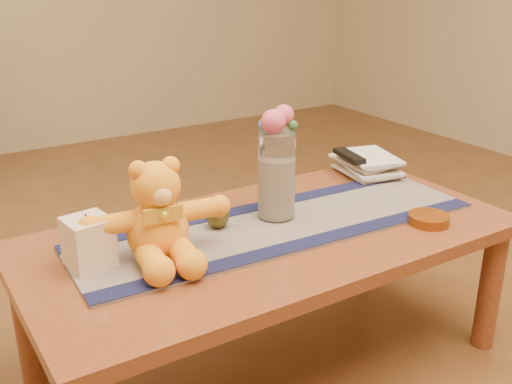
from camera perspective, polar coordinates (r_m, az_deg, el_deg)
floor at (r=1.96m, az=1.28°, el=-15.79°), size 5.50×5.50×0.00m
coffee_table_top at (r=1.73m, az=1.40°, el=-4.32°), size 1.40×0.70×0.04m
table_leg_fr at (r=2.06m, az=21.22°, el=-8.53°), size 0.07×0.07×0.41m
table_leg_bl at (r=1.88m, az=-20.84°, el=-11.56°), size 0.07×0.07×0.41m
table_leg_br at (r=2.40m, az=10.26°, el=-3.13°), size 0.07×0.07×0.41m
persian_runner at (r=1.75m, az=2.19°, el=-3.15°), size 1.21×0.40×0.01m
runner_border_near at (r=1.64m, az=4.87°, el=-4.77°), size 1.20×0.11×0.00m
runner_border_far at (r=1.87m, az=-0.16°, el=-1.44°), size 1.20×0.11×0.00m
teddy_bear at (r=1.54m, az=-9.36°, el=-1.79°), size 0.40×0.35×0.25m
pillar_candle at (r=1.55m, az=-15.53°, el=-4.57°), size 0.12×0.12×0.13m
candle_wick at (r=1.53m, az=-15.78°, el=-2.23°), size 0.00×0.00×0.01m
glass_vase at (r=1.76m, az=1.95°, el=1.59°), size 0.11×0.11×0.26m
potpourri_fill at (r=1.77m, az=1.93°, el=0.40°), size 0.09×0.09×0.18m
rose_left at (r=1.69m, az=1.65°, el=6.66°), size 0.07×0.07×0.07m
rose_right at (r=1.73m, az=2.62°, el=7.28°), size 0.06×0.06×0.06m
blue_flower_back at (r=1.75m, az=1.64°, el=6.88°), size 0.04×0.04×0.04m
blue_flower_side at (r=1.71m, az=0.80°, el=6.34°), size 0.04×0.04×0.04m
leaf_sprig at (r=1.72m, az=3.49°, el=6.30°), size 0.03×0.03×0.03m
bronze_ball at (r=1.72m, az=-3.65°, el=-2.32°), size 0.07×0.07×0.07m
book_bottom at (r=2.17m, az=8.55°, el=1.60°), size 0.20×0.25×0.02m
book_lower at (r=2.16m, az=8.75°, el=2.05°), size 0.22×0.26×0.02m
book_upper at (r=2.16m, az=8.43°, el=2.56°), size 0.19×0.24×0.02m
book_top at (r=2.15m, az=8.75°, el=3.02°), size 0.22×0.26×0.02m
tv_remote at (r=2.14m, az=8.79°, el=3.40°), size 0.08×0.17×0.02m
amber_dish at (r=1.84m, az=15.99°, el=-2.47°), size 0.16×0.16×0.03m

